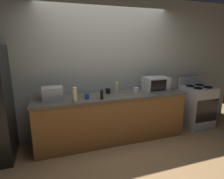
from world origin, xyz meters
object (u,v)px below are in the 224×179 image
at_px(toaster_oven, 52,93).
at_px(mug_black, 108,91).
at_px(bottle_vinegar, 117,88).
at_px(mug_white, 136,90).
at_px(cordless_phone, 102,94).
at_px(microwave, 156,84).
at_px(mug_blue, 87,96).
at_px(bottle_hand_soap, 75,95).
at_px(stove_range, 197,106).

distance_m(toaster_oven, mug_black, 1.01).
xyz_separation_m(bottle_vinegar, mug_white, (0.38, -0.06, -0.05)).
bearing_deg(mug_black, cordless_phone, -124.91).
distance_m(microwave, mug_blue, 1.45).
bearing_deg(mug_blue, mug_black, 27.28).
xyz_separation_m(mug_black, mug_blue, (-0.45, -0.23, -0.00)).
height_order(bottle_hand_soap, bottle_vinegar, bottle_hand_soap).
bearing_deg(bottle_hand_soap, stove_range, 4.84).
distance_m(bottle_hand_soap, bottle_vinegar, 0.89).
height_order(cordless_phone, bottle_hand_soap, bottle_hand_soap).
bearing_deg(bottle_vinegar, mug_white, -9.67).
height_order(toaster_oven, bottle_vinegar, toaster_oven).
bearing_deg(cordless_phone, mug_white, 27.55).
distance_m(cordless_phone, mug_blue, 0.26).
distance_m(toaster_oven, bottle_vinegar, 1.17).
bearing_deg(stove_range, microwave, 177.38).
bearing_deg(bottle_hand_soap, mug_black, 27.54).
height_order(microwave, cordless_phone, microwave).
relative_size(stove_range, mug_black, 11.23).
xyz_separation_m(bottle_hand_soap, mug_white, (1.21, 0.25, -0.08)).
relative_size(cordless_phone, bottle_hand_soap, 0.61).
bearing_deg(mug_white, microwave, 4.08).
relative_size(bottle_hand_soap, mug_white, 2.59).
relative_size(stove_range, toaster_oven, 3.18).
bearing_deg(mug_blue, bottle_vinegar, 17.47).
distance_m(mug_black, mug_blue, 0.51).
xyz_separation_m(cordless_phone, mug_black, (0.21, 0.29, -0.03)).
distance_m(microwave, toaster_oven, 1.99).
bearing_deg(stove_range, bottle_hand_soap, -175.16).
bearing_deg(mug_blue, stove_range, 2.58).
relative_size(toaster_oven, mug_black, 3.53).
xyz_separation_m(bottle_hand_soap, mug_blue, (0.22, 0.12, -0.07)).
distance_m(bottle_vinegar, mug_black, 0.18).
relative_size(stove_range, bottle_hand_soap, 4.40).
bearing_deg(microwave, cordless_phone, -169.48).
height_order(bottle_hand_soap, mug_blue, bottle_hand_soap).
distance_m(stove_range, cordless_phone, 2.31).
bearing_deg(mug_white, bottle_hand_soap, -168.54).
relative_size(microwave, mug_blue, 5.00).
height_order(toaster_oven, mug_blue, toaster_oven).
bearing_deg(toaster_oven, bottle_vinegar, 1.00).
xyz_separation_m(stove_range, bottle_hand_soap, (-2.71, -0.23, 0.56)).
height_order(stove_range, bottle_vinegar, bottle_vinegar).
xyz_separation_m(toaster_oven, cordless_phone, (0.80, -0.23, -0.03)).
relative_size(toaster_oven, mug_blue, 3.54).
bearing_deg(cordless_phone, bottle_vinegar, 47.98).
bearing_deg(mug_blue, cordless_phone, -14.00).
height_order(bottle_vinegar, mug_black, bottle_vinegar).
xyz_separation_m(microwave, cordless_phone, (-1.19, -0.22, -0.06)).
xyz_separation_m(bottle_vinegar, mug_black, (-0.16, 0.04, -0.05)).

